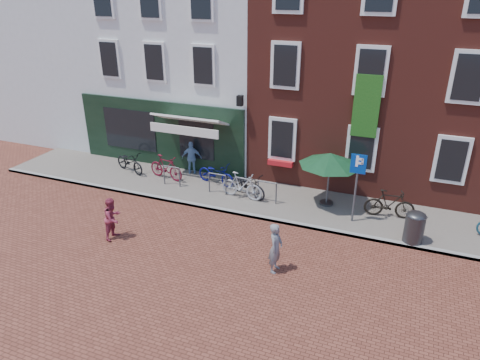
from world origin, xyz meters
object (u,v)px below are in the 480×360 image
at_px(litter_bin, 415,225).
at_px(bicycle_4, 248,185).
at_px(bicycle_0, 130,162).
at_px(bicycle_2, 216,174).
at_px(bicycle_1, 166,167).
at_px(parasol, 330,157).
at_px(bicycle_3, 242,186).
at_px(cafe_person, 192,158).
at_px(woman, 276,248).
at_px(bicycle_5, 390,204).
at_px(boy, 113,218).
at_px(parking_sign, 357,177).

distance_m(litter_bin, bicycle_4, 6.06).
bearing_deg(bicycle_0, bicycle_2, -67.11).
bearing_deg(bicycle_1, parasol, -77.61).
distance_m(litter_bin, parasol, 3.63).
bearing_deg(bicycle_2, bicycle_0, 105.99).
bearing_deg(bicycle_3, bicycle_1, 87.80).
xyz_separation_m(cafe_person, bicycle_0, (-2.56, -0.83, -0.26)).
distance_m(parasol, woman, 4.66).
xyz_separation_m(bicycle_0, bicycle_1, (1.82, -0.08, 0.05)).
xyz_separation_m(cafe_person, bicycle_3, (2.82, -1.42, -0.21)).
distance_m(litter_bin, bicycle_3, 6.17).
height_order(cafe_person, bicycle_5, cafe_person).
bearing_deg(bicycle_3, litter_bin, -92.21).
distance_m(woman, boy, 5.34).
relative_size(bicycle_0, bicycle_5, 1.03).
bearing_deg(bicycle_0, parking_sign, -75.20).
distance_m(bicycle_3, bicycle_4, 0.32).
xyz_separation_m(litter_bin, woman, (-3.59, -2.91, 0.08)).
bearing_deg(litter_bin, bicycle_3, 171.77).
bearing_deg(parasol, bicycle_1, -178.68).
relative_size(cafe_person, bicycle_5, 0.85).
relative_size(parking_sign, cafe_person, 1.70).
distance_m(bicycle_0, bicycle_1, 1.83).
relative_size(cafe_person, bicycle_1, 0.85).
bearing_deg(boy, bicycle_5, -59.78).
bearing_deg(bicycle_1, woman, -114.33).
xyz_separation_m(bicycle_0, bicycle_3, (5.38, -0.59, 0.05)).
distance_m(parking_sign, boy, 7.98).
bearing_deg(parking_sign, litter_bin, -17.53).
relative_size(boy, bicycle_2, 0.81).
xyz_separation_m(parasol, bicycle_2, (-4.49, 0.13, -1.39)).
bearing_deg(bicycle_5, litter_bin, -156.32).
xyz_separation_m(litter_bin, parasol, (-3.02, 1.55, 1.28)).
distance_m(woman, bicycle_2, 6.04).
relative_size(parking_sign, bicycle_1, 1.44).
relative_size(boy, bicycle_0, 0.81).
height_order(parking_sign, cafe_person, parking_sign).
relative_size(parking_sign, boy, 1.73).
bearing_deg(litter_bin, boy, -160.79).
xyz_separation_m(parasol, cafe_person, (-5.90, 0.75, -1.14)).
xyz_separation_m(woman, bicycle_3, (-2.51, 3.80, -0.15)).
height_order(cafe_person, bicycle_4, cafe_person).
xyz_separation_m(parking_sign, bicycle_5, (1.12, 0.76, -1.15)).
bearing_deg(bicycle_2, boy, 176.55).
bearing_deg(woman, bicycle_4, 32.35).
relative_size(cafe_person, bicycle_3, 0.85).
xyz_separation_m(bicycle_2, bicycle_3, (1.41, -0.79, 0.05)).
distance_m(bicycle_2, bicycle_4, 1.65).
bearing_deg(bicycle_2, litter_bin, -89.55).
distance_m(litter_bin, woman, 4.63).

